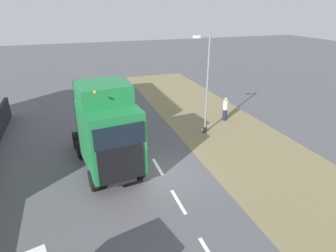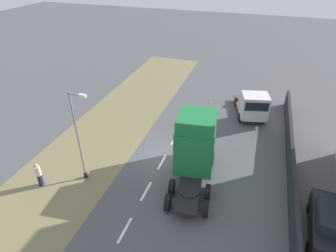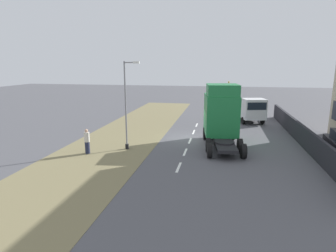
{
  "view_description": "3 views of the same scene",
  "coord_description": "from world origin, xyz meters",
  "px_view_note": "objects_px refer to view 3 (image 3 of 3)",
  "views": [
    {
      "loc": [
        3.85,
        12.17,
        8.26
      ],
      "look_at": [
        -0.36,
        0.0,
        2.7
      ],
      "focal_mm": 30.0,
      "sensor_mm": 36.0,
      "label": 1
    },
    {
      "loc": [
        5.6,
        -16.15,
        13.56
      ],
      "look_at": [
        0.25,
        -0.03,
        2.84
      ],
      "focal_mm": 30.0,
      "sensor_mm": 36.0,
      "label": 2
    },
    {
      "loc": [
        2.48,
        -23.69,
        6.39
      ],
      "look_at": [
        -1.8,
        -1.29,
        1.34
      ],
      "focal_mm": 30.0,
      "sensor_mm": 36.0,
      "label": 3
    }
  ],
  "objects_px": {
    "lorry_cab": "(221,114)",
    "pedestrian": "(87,142)",
    "lamp_post": "(127,109)",
    "flatbed_truck": "(252,110)"
  },
  "relations": [
    {
      "from": "flatbed_truck",
      "to": "pedestrian",
      "type": "bearing_deg",
      "value": 32.93
    },
    {
      "from": "lamp_post",
      "to": "flatbed_truck",
      "type": "bearing_deg",
      "value": 49.01
    },
    {
      "from": "pedestrian",
      "to": "flatbed_truck",
      "type": "bearing_deg",
      "value": 46.2
    },
    {
      "from": "lamp_post",
      "to": "pedestrian",
      "type": "distance_m",
      "value": 3.76
    },
    {
      "from": "lorry_cab",
      "to": "pedestrian",
      "type": "bearing_deg",
      "value": -161.07
    },
    {
      "from": "pedestrian",
      "to": "lorry_cab",
      "type": "bearing_deg",
      "value": 25.98
    },
    {
      "from": "flatbed_truck",
      "to": "pedestrian",
      "type": "relative_size",
      "value": 3.17
    },
    {
      "from": "lorry_cab",
      "to": "lamp_post",
      "type": "relative_size",
      "value": 1.05
    },
    {
      "from": "lorry_cab",
      "to": "flatbed_truck",
      "type": "distance_m",
      "value": 9.39
    },
    {
      "from": "lorry_cab",
      "to": "pedestrian",
      "type": "relative_size",
      "value": 3.79
    }
  ]
}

